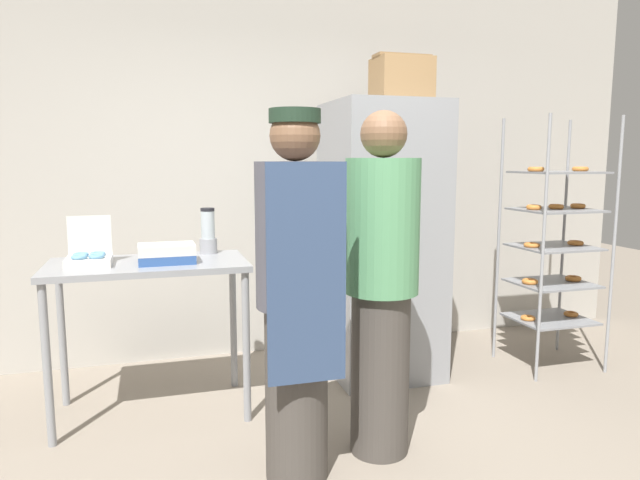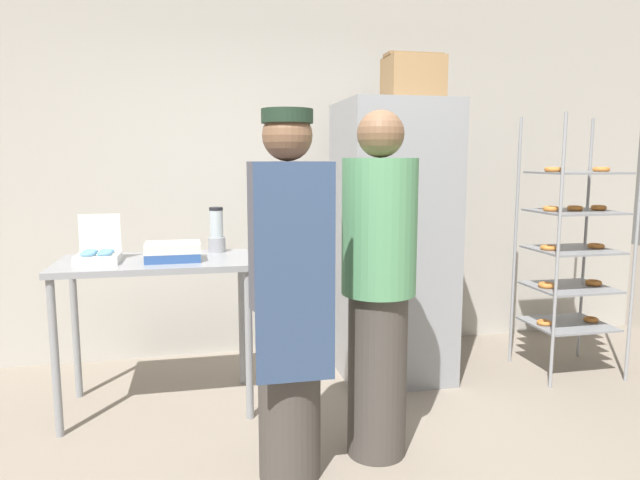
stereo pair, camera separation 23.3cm
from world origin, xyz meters
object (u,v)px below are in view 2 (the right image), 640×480
(person_customer, at_px, (378,285))
(binder_stack, at_px, (173,252))
(donut_box, at_px, (98,255))
(cardboard_storage_box, at_px, (413,78))
(baking_rack, at_px, (572,248))
(person_baker, at_px, (289,293))
(blender_pitcher, at_px, (217,232))
(refrigerator, at_px, (392,241))

(person_customer, bearing_deg, binder_stack, 143.98)
(donut_box, relative_size, cardboard_storage_box, 0.72)
(baking_rack, xyz_separation_m, cardboard_storage_box, (-1.13, 0.22, 1.15))
(donut_box, relative_size, person_baker, 0.16)
(binder_stack, xyz_separation_m, cardboard_storage_box, (1.59, 0.30, 1.08))
(donut_box, bearing_deg, blender_pitcher, 19.86)
(refrigerator, relative_size, person_baker, 1.10)
(person_baker, relative_size, person_customer, 0.99)
(refrigerator, relative_size, donut_box, 6.98)
(blender_pitcher, distance_m, cardboard_storage_box, 1.66)
(refrigerator, relative_size, blender_pitcher, 6.59)
(binder_stack, bearing_deg, person_customer, -36.02)
(donut_box, relative_size, blender_pitcher, 0.94)
(binder_stack, xyz_separation_m, person_baker, (0.55, -0.86, -0.07))
(donut_box, height_order, blender_pitcher, blender_pitcher)
(donut_box, distance_m, cardboard_storage_box, 2.30)
(donut_box, distance_m, blender_pitcher, 0.73)
(baking_rack, xyz_separation_m, binder_stack, (-2.71, -0.08, 0.08))
(baking_rack, distance_m, binder_stack, 2.72)
(binder_stack, bearing_deg, donut_box, 176.12)
(refrigerator, bearing_deg, person_customer, -112.58)
(refrigerator, xyz_separation_m, cardboard_storage_box, (0.12, -0.02, 1.10))
(person_baker, bearing_deg, binder_stack, 122.59)
(baking_rack, relative_size, binder_stack, 5.67)
(cardboard_storage_box, bearing_deg, person_customer, -118.33)
(donut_box, xyz_separation_m, person_customer, (1.45, -0.77, -0.08))
(refrigerator, distance_m, person_customer, 1.15)
(baking_rack, distance_m, cardboard_storage_box, 1.63)
(blender_pitcher, relative_size, person_baker, 0.17)
(binder_stack, bearing_deg, cardboard_storage_box, 10.59)
(binder_stack, relative_size, person_customer, 0.18)
(donut_box, height_order, binder_stack, donut_box)
(blender_pitcher, bearing_deg, refrigerator, 2.04)
(cardboard_storage_box, bearing_deg, baking_rack, -11.09)
(baking_rack, height_order, cardboard_storage_box, cardboard_storage_box)
(baking_rack, relative_size, person_baker, 1.04)
(blender_pitcher, relative_size, cardboard_storage_box, 0.76)
(blender_pitcher, distance_m, person_baker, 1.18)
(baking_rack, bearing_deg, donut_box, -179.14)
(cardboard_storage_box, xyz_separation_m, person_customer, (-0.56, -1.04, -1.16))
(blender_pitcher, relative_size, binder_stack, 0.90)
(refrigerator, xyz_separation_m, blender_pitcher, (-1.20, -0.04, 0.10))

